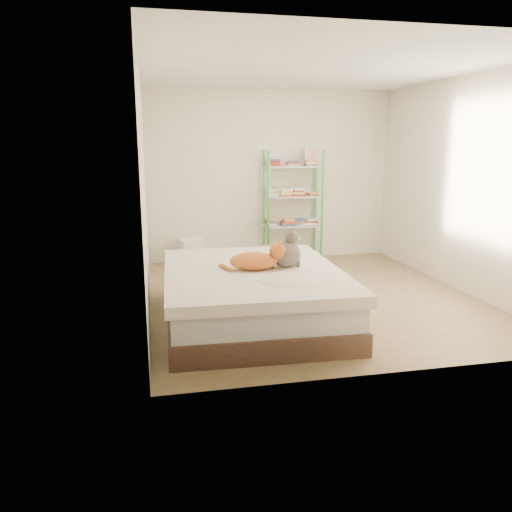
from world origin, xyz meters
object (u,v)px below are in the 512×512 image
object	(u,v)px
bed	(253,295)
cardboard_box	(276,259)
grey_cat	(286,249)
white_bin	(191,252)
orange_cat	(253,259)
shelf_unit	(293,204)

from	to	relation	value
bed	cardboard_box	world-z (taller)	bed
bed	grey_cat	size ratio (longest dim) A/B	5.87
bed	white_bin	xyz separation A→B (m)	(-0.42, 2.56, -0.07)
cardboard_box	grey_cat	bearing A→B (deg)	-80.15
bed	grey_cat	distance (m)	0.58
cardboard_box	white_bin	size ratio (longest dim) A/B	1.44
bed	orange_cat	size ratio (longest dim) A/B	3.97
cardboard_box	white_bin	distance (m)	1.31
bed	white_bin	size ratio (longest dim) A/B	5.17
white_bin	grey_cat	bearing A→B (deg)	-73.30
grey_cat	cardboard_box	world-z (taller)	grey_cat
shelf_unit	cardboard_box	world-z (taller)	shelf_unit
grey_cat	orange_cat	bearing A→B (deg)	83.43
orange_cat	bed	bearing A→B (deg)	104.64
shelf_unit	cardboard_box	size ratio (longest dim) A/B	2.78
shelf_unit	bed	bearing A→B (deg)	-114.27
bed	orange_cat	world-z (taller)	orange_cat
grey_cat	cardboard_box	xyz separation A→B (m)	(0.38, 1.94, -0.57)
shelf_unit	grey_cat	bearing A→B (deg)	-107.59
bed	cardboard_box	distance (m)	2.08
bed	cardboard_box	xyz separation A→B (m)	(0.73, 1.94, -0.10)
orange_cat	shelf_unit	size ratio (longest dim) A/B	0.32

